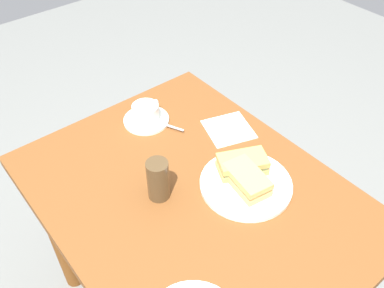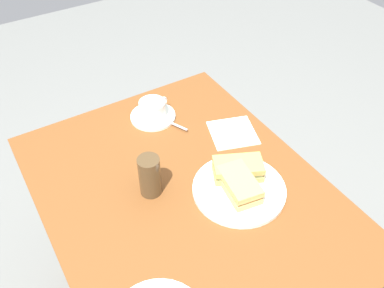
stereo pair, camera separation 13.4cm
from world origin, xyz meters
name	(u,v)px [view 1 (the left image)]	position (x,y,z in m)	size (l,w,h in m)	color
dining_table	(193,222)	(0.00, 0.00, 0.60)	(1.02, 0.79, 0.75)	brown
sandwich_plate	(246,184)	(-0.08, -0.14, 0.75)	(0.28, 0.28, 0.01)	white
sandwich_front	(247,180)	(-0.09, -0.13, 0.79)	(0.15, 0.10, 0.05)	tan
sandwich_back	(242,164)	(-0.03, -0.16, 0.79)	(0.14, 0.17, 0.05)	tan
coffee_saucer	(146,120)	(0.36, -0.08, 0.75)	(0.16, 0.16, 0.01)	white
coffee_cup	(146,112)	(0.36, -0.08, 0.79)	(0.09, 0.12, 0.06)	white
spoon	(166,125)	(0.28, -0.11, 0.76)	(0.09, 0.05, 0.01)	silver
napkin	(229,129)	(0.14, -0.27, 0.75)	(0.15, 0.15, 0.00)	white
drinking_glass	(158,180)	(0.05, 0.08, 0.81)	(0.06, 0.06, 0.13)	#4F3B23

